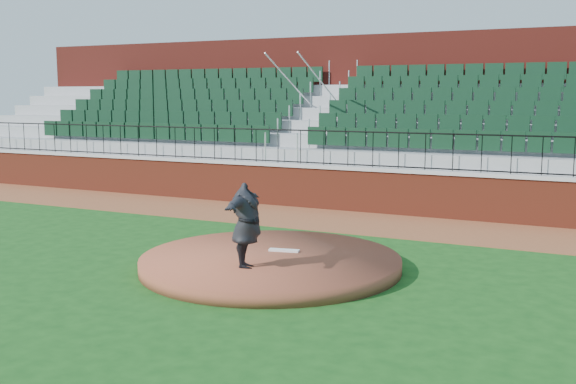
% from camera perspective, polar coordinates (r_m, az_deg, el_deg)
% --- Properties ---
extents(ground, '(90.00, 90.00, 0.00)m').
position_cam_1_polar(ground, '(13.28, -2.86, -6.40)').
color(ground, '#134514').
rests_on(ground, ground).
extents(warning_track, '(34.00, 3.20, 0.01)m').
position_cam_1_polar(warning_track, '(18.08, 5.43, -2.48)').
color(warning_track, brown).
rests_on(warning_track, ground).
extents(field_wall, '(34.00, 0.35, 1.20)m').
position_cam_1_polar(field_wall, '(19.47, 7.11, 0.04)').
color(field_wall, maroon).
rests_on(field_wall, ground).
extents(wall_cap, '(34.00, 0.45, 0.10)m').
position_cam_1_polar(wall_cap, '(19.39, 7.14, 1.94)').
color(wall_cap, '#B7B7B7').
rests_on(wall_cap, field_wall).
extents(wall_railing, '(34.00, 0.05, 1.00)m').
position_cam_1_polar(wall_railing, '(19.34, 7.17, 3.56)').
color(wall_railing, black).
rests_on(wall_railing, wall_cap).
extents(seating_stands, '(34.00, 5.10, 4.60)m').
position_cam_1_polar(seating_stands, '(21.90, 9.51, 5.36)').
color(seating_stands, gray).
rests_on(seating_stands, ground).
extents(concourse_wall, '(34.00, 0.50, 5.50)m').
position_cam_1_polar(concourse_wall, '(24.58, 11.41, 6.66)').
color(concourse_wall, maroon).
rests_on(concourse_wall, ground).
extents(pitchers_mound, '(5.04, 5.04, 0.25)m').
position_cam_1_polar(pitchers_mound, '(13.16, -1.48, -5.95)').
color(pitchers_mound, brown).
rests_on(pitchers_mound, ground).
extents(pitching_rubber, '(0.62, 0.27, 0.04)m').
position_cam_1_polar(pitching_rubber, '(13.51, -0.34, -4.94)').
color(pitching_rubber, white).
rests_on(pitching_rubber, pitchers_mound).
extents(pitcher, '(1.00, 1.97, 1.55)m').
position_cam_1_polar(pitcher, '(12.15, -3.54, -2.82)').
color(pitcher, black).
rests_on(pitcher, pitchers_mound).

